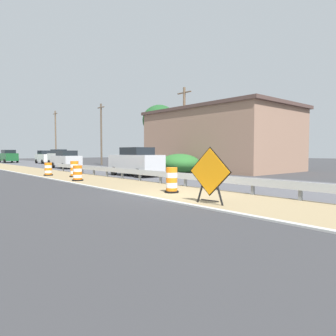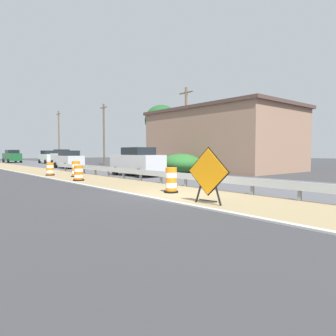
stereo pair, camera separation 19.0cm
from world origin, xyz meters
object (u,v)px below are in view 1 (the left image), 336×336
car_mid_far_lane (59,157)px  utility_pole_far (56,136)px  utility_pole_mid (101,133)px  warning_sign_diamond (210,174)px  car_trailing_near_lane (45,157)px  car_lead_near_lane (136,162)px  traffic_barrel_mid (74,170)px  car_lead_far_lane (8,156)px  traffic_barrel_far (48,170)px  car_trailing_far_lane (66,159)px  traffic_barrel_close (78,174)px  utility_pole_near (184,128)px  traffic_barrel_nearest (172,181)px

car_mid_far_lane → utility_pole_far: bearing=161.8°
utility_pole_mid → warning_sign_diamond: bearing=-112.1°
car_trailing_near_lane → car_mid_far_lane: (0.07, -5.35, 0.07)m
car_mid_far_lane → utility_pole_far: size_ratio=0.52×
car_lead_near_lane → utility_pole_far: size_ratio=0.53×
traffic_barrel_mid → car_lead_far_lane: bearing=83.7°
traffic_barrel_mid → car_trailing_near_lane: (7.30, 27.40, 0.49)m
traffic_barrel_far → utility_pole_far: (12.10, 30.64, 4.24)m
traffic_barrel_mid → car_mid_far_lane: size_ratio=0.24×
car_lead_near_lane → car_mid_far_lane: bearing=-9.1°
car_mid_far_lane → car_lead_far_lane: bearing=-164.7°
car_trailing_near_lane → car_mid_far_lane: 5.36m
car_trailing_near_lane → car_mid_far_lane: bearing=0.8°
car_lead_far_lane → car_mid_far_lane: (3.50, -13.20, 0.01)m
car_lead_far_lane → utility_pole_far: (7.24, -2.08, 3.61)m
traffic_barrel_mid → car_trailing_far_lane: bearing=70.4°
traffic_barrel_close → car_trailing_near_lane: car_trailing_near_lane is taller
traffic_barrel_mid → utility_pole_mid: 20.64m
warning_sign_diamond → utility_pole_near: bearing=-138.6°
traffic_barrel_far → utility_pole_far: 33.21m
traffic_barrel_nearest → car_mid_far_lane: (7.69, 33.04, 0.57)m
car_lead_near_lane → car_trailing_near_lane: (3.41, 29.53, -0.06)m
car_lead_far_lane → utility_pole_near: bearing=-169.7°
traffic_barrel_close → utility_pole_far: bearing=71.3°
car_lead_far_lane → car_mid_far_lane: size_ratio=1.01×
traffic_barrel_nearest → utility_pole_far: size_ratio=0.12×
warning_sign_diamond → car_trailing_near_lane: 42.35m
traffic_barrel_close → car_lead_far_lane: size_ratio=0.20×
traffic_barrel_close → car_lead_far_lane: car_lead_far_lane is taller
warning_sign_diamond → car_lead_near_lane: car_lead_near_lane is taller
warning_sign_diamond → traffic_barrel_far: size_ratio=2.03×
traffic_barrel_close → traffic_barrel_mid: size_ratio=0.84×
car_mid_far_lane → utility_pole_far: (3.73, 11.11, 3.60)m
car_lead_far_lane → utility_pole_near: 35.92m
traffic_barrel_close → car_lead_far_lane: 38.53m
traffic_barrel_mid → car_trailing_far_lane: size_ratio=0.26×
utility_pole_mid → car_trailing_near_lane: bearing=110.7°
traffic_barrel_close → traffic_barrel_nearest: bearing=-84.5°
car_mid_far_lane → car_trailing_far_lane: 11.10m
traffic_barrel_nearest → traffic_barrel_mid: size_ratio=0.98×
car_trailing_far_lane → traffic_barrel_far: bearing=151.4°
car_lead_near_lane → car_trailing_near_lane: car_lead_near_lane is taller
utility_pole_far → car_lead_far_lane: bearing=163.9°
warning_sign_diamond → car_mid_far_lane: size_ratio=0.43×
traffic_barrel_close → utility_pole_near: (12.20, 3.15, 3.69)m
traffic_barrel_close → car_trailing_near_lane: 31.50m
car_lead_far_lane → utility_pole_mid: size_ratio=0.56×
car_lead_near_lane → utility_pole_far: 36.20m
traffic_barrel_mid → car_trailing_near_lane: bearing=75.1°
car_trailing_far_lane → traffic_barrel_mid: bearing=161.3°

